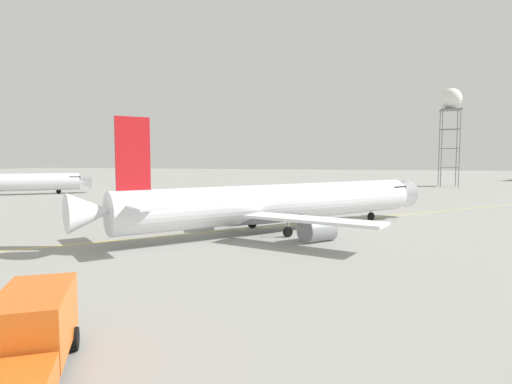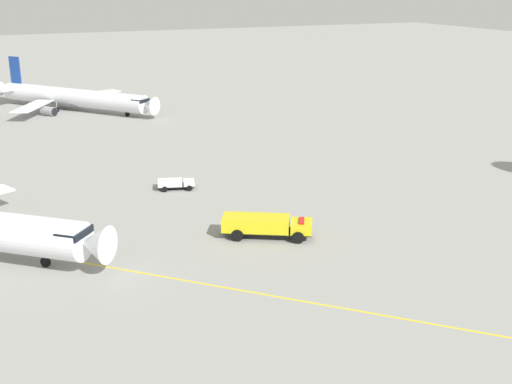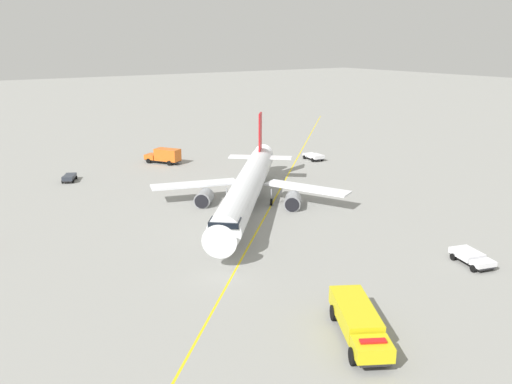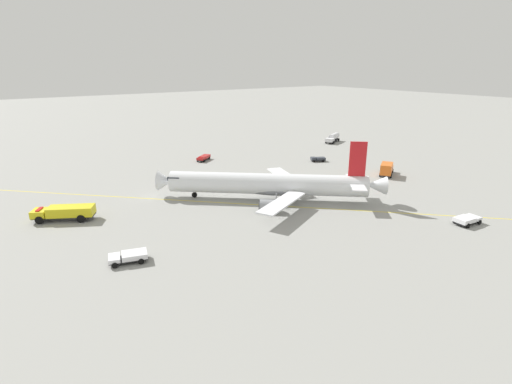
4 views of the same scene
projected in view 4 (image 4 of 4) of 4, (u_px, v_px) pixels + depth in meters
ground_plane at (293, 200)px, 80.19m from camera, size 600.00×600.00×0.00m
airliner_main at (270, 185)px, 79.30m from camera, size 36.90×32.49×12.28m
pushback_tug_truck at (467, 220)px, 67.97m from camera, size 4.97×3.13×1.30m
fire_tender_truck at (65, 212)px, 69.42m from camera, size 10.39×7.60×2.50m
fuel_tanker_truck at (333, 138)px, 137.93m from camera, size 8.66×5.79×2.87m
baggage_truck_truck at (318, 159)px, 111.20m from camera, size 4.35×3.43×1.22m
ops_pickup_truck at (204, 158)px, 112.27m from camera, size 5.42×4.72×1.41m
catering_truck_truck at (387, 169)px, 97.13m from camera, size 7.73×6.18×3.10m
pushback_tug_truck_extra at (129, 256)px, 55.03m from camera, size 5.62×3.87×1.30m
taxiway_centreline at (291, 207)px, 76.40m from camera, size 138.81×137.96×0.01m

